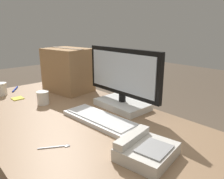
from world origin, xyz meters
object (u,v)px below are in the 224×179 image
object	(u,v)px
paper_cup_left	(1,89)
pen_marker	(15,89)
paper_cup_right	(43,98)
cardboard_box	(68,70)
spoon	(59,147)
monitor	(122,84)
desk_phone	(145,150)
keyboard	(100,119)
sticky_note_pad	(18,98)

from	to	relation	value
paper_cup_left	pen_marker	world-z (taller)	paper_cup_left
paper_cup_right	cardboard_box	distance (m)	0.36
paper_cup_left	spoon	bearing A→B (deg)	-2.73
paper_cup_left	spoon	distance (m)	0.95
monitor	desk_phone	world-z (taller)	monitor
paper_cup_left	paper_cup_right	distance (m)	0.42
keyboard	paper_cup_right	world-z (taller)	paper_cup_right
keyboard	pen_marker	world-z (taller)	keyboard
desk_phone	pen_marker	xyz separation A→B (m)	(-1.33, -0.05, -0.03)
desk_phone	sticky_note_pad	size ratio (longest dim) A/B	3.31
paper_cup_left	monitor	bearing A→B (deg)	31.80
desk_phone	paper_cup_right	world-z (taller)	paper_cup_right
keyboard	spoon	world-z (taller)	keyboard
monitor	sticky_note_pad	distance (m)	0.78
sticky_note_pad	paper_cup_right	bearing A→B (deg)	21.43
keyboard	pen_marker	xyz separation A→B (m)	(-0.94, -0.13, -0.01)
pen_marker	cardboard_box	bearing A→B (deg)	77.90
paper_cup_right	sticky_note_pad	xyz separation A→B (m)	(-0.23, -0.09, -0.04)
paper_cup_left	spoon	xyz separation A→B (m)	(0.95, -0.05, -0.05)
spoon	desk_phone	bearing A→B (deg)	-23.54
desk_phone	paper_cup_left	distance (m)	1.26
desk_phone	pen_marker	distance (m)	1.33
spoon	pen_marker	world-z (taller)	pen_marker
paper_cup_left	sticky_note_pad	size ratio (longest dim) A/B	1.27
monitor	desk_phone	xyz separation A→B (m)	(0.45, -0.32, -0.13)
sticky_note_pad	monitor	bearing A→B (deg)	34.93
paper_cup_left	paper_cup_right	bearing A→B (deg)	20.12
keyboard	paper_cup_right	distance (m)	0.48
cardboard_box	keyboard	bearing A→B (deg)	-16.57
monitor	pen_marker	distance (m)	0.96
desk_phone	pen_marker	world-z (taller)	desk_phone
monitor	desk_phone	distance (m)	0.57
cardboard_box	monitor	bearing A→B (deg)	5.06
keyboard	pen_marker	distance (m)	0.95
desk_phone	spoon	bearing A→B (deg)	-153.61
spoon	keyboard	bearing A→B (deg)	46.27
monitor	cardboard_box	size ratio (longest dim) A/B	1.50
monitor	paper_cup_right	distance (m)	0.54
monitor	paper_cup_left	bearing A→B (deg)	-148.20
monitor	spoon	distance (m)	0.58
monitor	paper_cup_right	size ratio (longest dim) A/B	6.61
cardboard_box	sticky_note_pad	distance (m)	0.42
monitor	sticky_note_pad	world-z (taller)	monitor
desk_phone	cardboard_box	size ratio (longest dim) A/B	0.63
pen_marker	sticky_note_pad	world-z (taller)	pen_marker
monitor	cardboard_box	bearing A→B (deg)	-174.94
paper_cup_right	cardboard_box	xyz separation A→B (m)	(-0.16, 0.30, 0.12)
keyboard	paper_cup_right	size ratio (longest dim) A/B	5.36
spoon	sticky_note_pad	xyz separation A→B (m)	(-0.78, 0.10, 0.00)
keyboard	desk_phone	distance (m)	0.39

